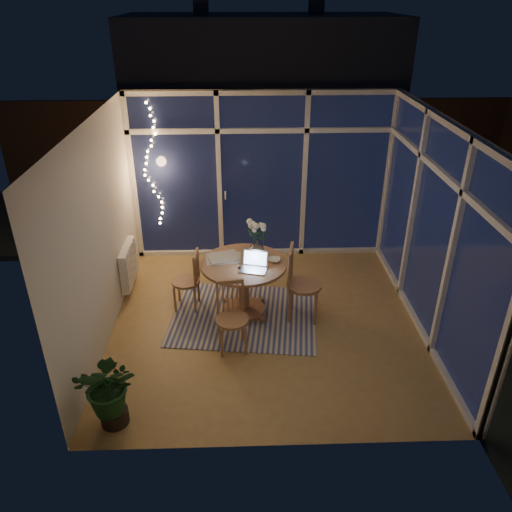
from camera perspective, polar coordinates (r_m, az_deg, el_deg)
The scene contains 25 objects.
floor at distance 6.59m, azimuth 1.38°, elevation -7.58°, with size 4.00×4.00×0.00m, color #997343.
ceiling at distance 5.49m, azimuth 1.70°, elevation 15.03°, with size 4.00×4.00×0.00m, color white.
wall_back at distance 7.77m, azimuth 0.66°, elevation 9.04°, with size 4.00×0.04×2.60m, color beige.
wall_front at distance 4.21m, azimuth 3.11°, elevation -9.11°, with size 4.00×0.04×2.60m, color beige.
wall_left at distance 6.14m, azimuth -17.47°, elevation 2.29°, with size 0.04×4.00×2.60m, color beige.
wall_right at distance 6.36m, azimuth 19.84°, elevation 2.79°, with size 0.04×4.00×2.60m, color beige.
window_wall_back at distance 7.73m, azimuth 0.67°, elevation 8.94°, with size 4.00×0.10×2.60m, color silver.
window_wall_right at distance 6.34m, azimuth 19.51°, elevation 2.79°, with size 0.10×4.00×2.60m, color silver.
radiator at distance 7.30m, azimuth -14.38°, elevation -0.96°, with size 0.10×0.70×0.58m, color silver.
fairy_lights at distance 7.69m, azimuth -11.86°, elevation 10.00°, with size 0.24×0.10×1.85m, color #FAB964, non-canonical shape.
garden_patio at distance 11.08m, azimuth 2.53°, elevation 7.50°, with size 12.00×6.00×0.10m, color black.
garden_fence at distance 11.23m, azimuth -0.17°, elevation 12.96°, with size 11.00×0.08×1.80m, color #382614.
neighbour_roof at distance 13.95m, azimuth 0.73°, elevation 21.39°, with size 7.00×3.00×2.20m, color #363941.
garden_shrubs at distance 9.38m, azimuth -4.67°, elevation 6.85°, with size 0.90×0.90×0.90m, color black.
rug at distance 6.70m, azimuth -1.35°, elevation -6.84°, with size 1.89×1.51×0.01m, color beige.
dining_table at distance 6.58m, azimuth -1.39°, elevation -3.67°, with size 1.11×1.11×0.76m, color olive.
chair_left at distance 6.71m, azimuth -8.04°, elevation -2.72°, with size 0.40×0.40×0.86m, color olive.
chair_right at distance 6.44m, azimuth 5.53°, elevation -3.14°, with size 0.48×0.48×1.03m, color olive.
chair_front at distance 5.90m, azimuth -2.75°, elevation -7.13°, with size 0.41×0.41×0.89m, color olive.
laptop at distance 6.16m, azimuth -0.31°, elevation -0.66°, with size 0.33×0.28×0.24m, color silver, non-canonical shape.
flower_vase at distance 6.54m, azimuth 0.10°, elevation 1.04°, with size 0.20×0.20×0.21m, color silver.
bowl at distance 6.41m, azimuth 2.09°, elevation -0.45°, with size 0.15×0.15×0.04m, color white.
newspapers at distance 6.49m, azimuth -3.76°, elevation -0.23°, with size 0.40×0.31×0.02m, color beige.
phone at distance 6.27m, azimuth -1.60°, elevation -1.34°, with size 0.10×0.05×0.01m, color black.
potted_plant at distance 5.22m, azimuth -16.29°, elevation -14.85°, with size 0.54×0.47×0.76m, color #17401B.
Camera 1 is at (-0.34, -5.34, 3.85)m, focal length 35.00 mm.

